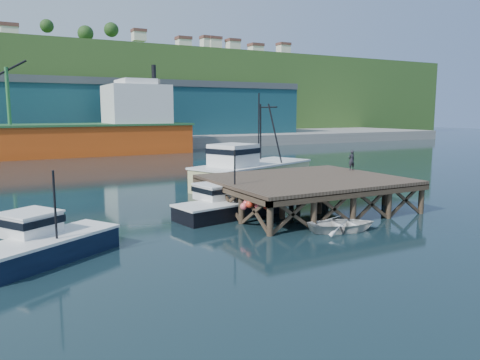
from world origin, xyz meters
TOP-DOWN VIEW (x-y plane):
  - ground at (0.00, 0.00)m, footprint 300.00×300.00m
  - wharf at (5.50, -0.19)m, footprint 12.00×10.00m
  - far_quay at (0.00, 70.00)m, footprint 160.00×40.00m
  - warehouse_mid at (0.00, 65.00)m, footprint 28.00×16.00m
  - warehouse_right at (30.00, 65.00)m, footprint 30.00×16.00m
  - cargo_ship at (-8.46, 48.00)m, footprint 55.50×10.00m
  - hillside at (0.00, 100.00)m, footprint 220.00×50.00m
  - boat_navy at (-11.12, -3.25)m, footprint 6.72×5.38m
  - boat_black at (-0.16, 0.62)m, footprint 7.18×5.96m
  - trawler at (6.84, 9.72)m, footprint 12.73×8.50m
  - dinghy at (3.78, -5.80)m, footprint 4.38×3.65m
  - dockworker at (10.90, 1.59)m, footprint 0.56×0.37m

SIDE VIEW (x-z plane):
  - ground at x=0.00m, z-range 0.00..0.00m
  - dinghy at x=3.78m, z-range 0.00..0.78m
  - boat_black at x=-0.16m, z-range -1.34..2.89m
  - boat_navy at x=-11.12m, z-range -1.21..2.83m
  - far_quay at x=0.00m, z-range 0.00..2.00m
  - trawler at x=6.84m, z-range -2.36..5.67m
  - wharf at x=5.50m, z-range 0.63..3.25m
  - dockworker at x=10.90m, z-range 2.12..3.63m
  - cargo_ship at x=-8.46m, z-range -3.56..10.19m
  - warehouse_mid at x=0.00m, z-range 2.00..11.00m
  - warehouse_right at x=30.00m, z-range 2.00..11.00m
  - hillside at x=0.00m, z-range 0.00..22.00m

